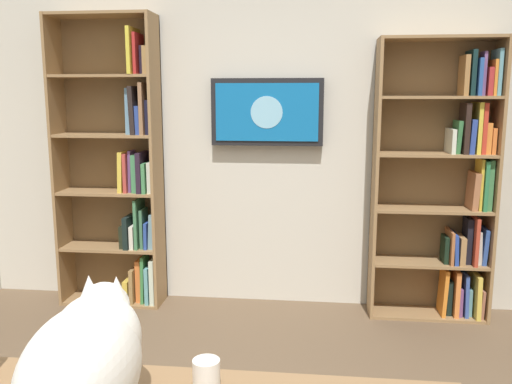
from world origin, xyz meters
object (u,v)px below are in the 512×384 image
(coffee_mug, at_px, (206,376))
(bookshelf_right, at_px, (122,173))
(cat, at_px, (87,360))
(wall_mounted_tv, at_px, (267,112))
(bookshelf_left, at_px, (448,186))

(coffee_mug, bearing_deg, bookshelf_right, -64.89)
(bookshelf_right, height_order, cat, bookshelf_right)
(wall_mounted_tv, relative_size, cat, 1.39)
(bookshelf_right, bearing_deg, wall_mounted_tv, -175.55)
(wall_mounted_tv, bearing_deg, cat, 85.37)
(wall_mounted_tv, bearing_deg, bookshelf_right, 4.45)
(bookshelf_right, xyz_separation_m, wall_mounted_tv, (-1.08, -0.08, 0.45))
(bookshelf_right, distance_m, coffee_mug, 2.68)
(wall_mounted_tv, bearing_deg, bookshelf_left, 176.17)
(bookshelf_left, distance_m, wall_mounted_tv, 1.37)
(bookshelf_left, bearing_deg, coffee_mug, 63.25)
(bookshelf_left, relative_size, wall_mounted_tv, 2.41)
(bookshelf_right, bearing_deg, coffee_mug, 115.11)
(bookshelf_right, xyz_separation_m, cat, (-0.86, 2.61, -0.10))
(coffee_mug, bearing_deg, bookshelf_left, -116.75)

